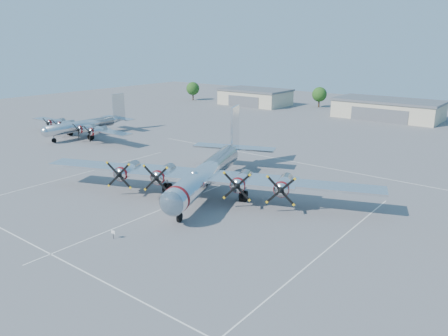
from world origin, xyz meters
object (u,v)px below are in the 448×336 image
Objects in this scene: bomber_west at (86,137)px; info_placard at (113,233)px; main_bomber_b29 at (209,192)px; tree_west at (319,94)px; hangar_west at (255,97)px; tree_far_west at (193,89)px; hangar_center at (388,109)px.

info_placard is at bearing -32.13° from bomber_west.
main_bomber_b29 reaches higher than info_placard.
tree_west is at bearing 95.62° from info_placard.
tree_west is 91.07m from main_bomber_b29.
hangar_west is 25.36m from tree_far_west.
main_bomber_b29 reaches higher than bomber_west.
hangar_west is 3.40× the size of tree_west.
main_bomber_b29 is (0.63, -79.25, -2.71)m from hangar_center.
tree_west is at bearing 162.18° from hangar_center.
tree_west is (20.00, 8.04, 1.51)m from hangar_west.
hangar_center reaches higher than main_bomber_b29.
tree_west is at bearing 14.93° from tree_far_west.
bomber_west is at bearing -91.16° from hangar_west.
tree_far_west is 67.62m from bomber_west.
tree_far_west is 6.66× the size of info_placard.
tree_far_west is at bearing 111.93° from main_bomber_b29.
tree_far_west is at bearing 110.51° from bomber_west.
hangar_west reaches higher than info_placard.
tree_west is 78.30m from bomber_west.
main_bomber_b29 is at bearing -73.64° from tree_west.
bomber_west is (-1.36, -67.17, -2.71)m from hangar_west.
tree_west is 0.14× the size of main_bomber_b29.
hangar_center is 26.30m from tree_west.
tree_west is at bearing 85.13° from main_bomber_b29.
tree_west is (45.00, 12.00, 0.00)m from tree_far_west.
hangar_west is at bearing 106.98° from info_placard.
hangar_center is 97.71m from info_placard.
main_bomber_b29 is at bearing -89.55° from hangar_center.
info_placard is at bearing -64.22° from hangar_west.
hangar_west is at bearing -158.11° from tree_west.
bomber_west is 57.32m from info_placard.
hangar_center is 70.13m from tree_far_west.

